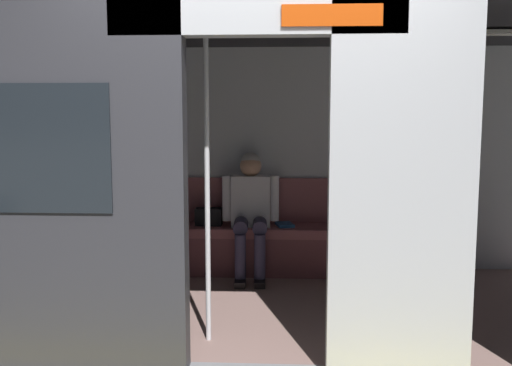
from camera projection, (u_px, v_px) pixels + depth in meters
train_car at (258, 119)px, 4.59m from camera, size 6.40×2.70×2.35m
bench_seat at (269, 238)px, 5.75m from camera, size 3.38×0.44×0.47m
person_seated at (251, 206)px, 5.66m from camera, size 0.55×0.68×1.20m
handbag at (209, 217)px, 5.81m from camera, size 0.26×0.15×0.17m
book at (285, 225)px, 5.77m from camera, size 0.20×0.25×0.03m
grab_pole_door at (207, 184)px, 3.99m from camera, size 0.04×0.04×2.21m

